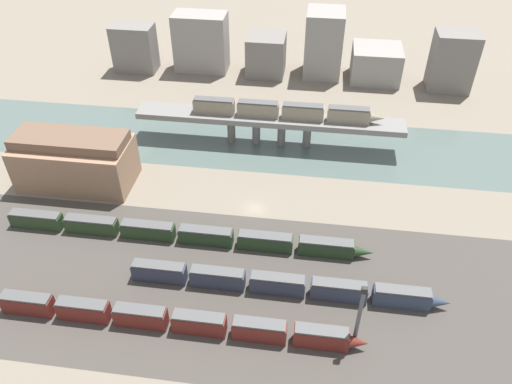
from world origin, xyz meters
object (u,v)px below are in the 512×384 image
train_yard_mid (283,285)px  warehouse_building (75,160)px  train_on_bridge (285,111)px  signal_tower (359,316)px  train_yard_near (175,320)px  train_yard_far (183,234)px

train_yard_mid → warehouse_building: warehouse_building is taller
train_yard_mid → train_on_bridge: bearing=95.1°
train_on_bridge → signal_tower: size_ratio=3.44×
train_yard_near → warehouse_building: 52.61m
train_on_bridge → warehouse_building: bearing=-154.3°
train_yard_far → train_on_bridge: bearing=66.0°
train_on_bridge → train_yard_near: size_ratio=0.75×
train_yard_mid → signal_tower: 17.49m
train_yard_near → warehouse_building: warehouse_building is taller
train_yard_mid → warehouse_building: (-53.16, 28.33, 4.34)m
train_yard_far → signal_tower: 42.17m
train_on_bridge → train_yard_far: bearing=-114.0°
train_yard_far → warehouse_building: bearing=151.0°
train_yard_mid → train_yard_far: 25.30m
train_yard_mid → warehouse_building: 60.39m
train_yard_mid → signal_tower: bearing=-35.7°
signal_tower → train_yard_far: bearing=149.7°
train_yard_mid → train_yard_far: train_yard_mid is taller
train_yard_near → train_yard_far: train_yard_near is taller
train_on_bridge → train_yard_near: 64.57m
warehouse_building → train_on_bridge: bearing=25.7°
train_yard_near → signal_tower: (31.83, 1.17, 5.42)m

